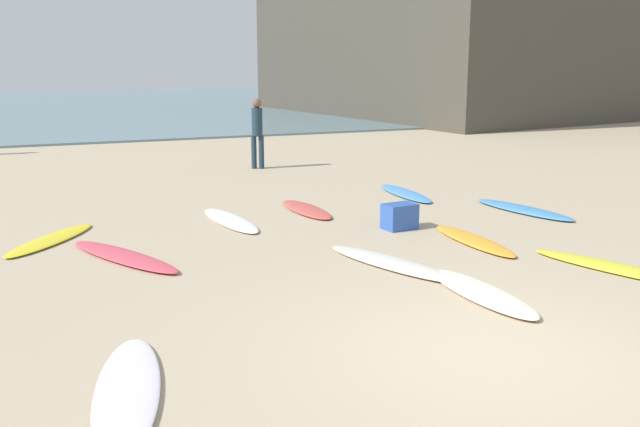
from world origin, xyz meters
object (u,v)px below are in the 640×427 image
Objects in this scene: surfboard_8 at (306,209)px; surfboard_10 at (405,193)px; surfboard_2 at (523,209)px; surfboard_0 at (123,256)px; beachgoer_near at (257,129)px; surfboard_1 at (620,269)px; surfboard_4 at (392,263)px; surfboard_7 at (481,292)px; surfboard_3 at (230,220)px; surfboard_6 at (127,390)px; surfboard_9 at (51,240)px; surfboard_5 at (473,240)px; beach_cooler at (400,216)px.

surfboard_8 is 2.65m from surfboard_10.
surfboard_0 is at bearing 173.50° from surfboard_2.
beachgoer_near is (-1.74, 4.79, 1.00)m from surfboard_10.
surfboard_1 is 1.08× the size of surfboard_4.
surfboard_7 is 10.93m from beachgoer_near.
surfboard_8 reaches higher than surfboard_3.
surfboard_4 reaches higher than surfboard_3.
surfboard_1 is 1.11× the size of surfboard_6.
surfboard_4 is at bearing 105.44° from surfboard_3.
surfboard_9 is at bearing -45.46° from surfboard_7.
surfboard_1 is 1.22× the size of surfboard_5.
surfboard_4 reaches higher than surfboard_9.
beach_cooler is (1.19, 1.89, 0.18)m from surfboard_4.
surfboard_9 is 1.21× the size of beachgoer_near.
surfboard_3 is 4.04× the size of beach_cooler.
beachgoer_near reaches higher than surfboard_10.
surfboard_4 reaches higher than surfboard_1.
surfboard_9 is at bearing 124.28° from surfboard_4.
surfboard_5 is 1.43m from beach_cooler.
surfboard_3 is at bearing 139.52° from surfboard_5.
surfboard_0 is at bearing -85.75° from surfboard_6.
surfboard_5 reaches higher than surfboard_9.
surfboard_0 reaches higher than surfboard_10.
surfboard_1 is at bearing -177.35° from surfboard_7.
beach_cooler reaches higher than surfboard_6.
surfboard_7 reaches higher than surfboard_6.
surfboard_0 reaches higher than surfboard_2.
beach_cooler is (-1.62, -2.63, 0.18)m from surfboard_10.
surfboard_4 is 5.32m from surfboard_10.
surfboard_10 is (7.17, 1.20, 0.01)m from surfboard_9.
surfboard_9 is at bearing -74.83° from surfboard_6.
surfboard_1 is 1.17× the size of surfboard_9.
surfboard_6 is 7.64m from surfboard_8.
surfboard_9 is (-4.62, -0.52, -0.01)m from surfboard_8.
surfboard_0 is 5.13m from surfboard_7.
surfboard_0 is 4.63m from beach_cooler.
surfboard_5 is at bearing 123.77° from beachgoer_near.
surfboard_1 is 4.70× the size of beach_cooler.
surfboard_5 reaches higher than surfboard_8.
surfboard_4 reaches higher than surfboard_5.
beachgoer_near is (2.41, 5.78, 1.00)m from surfboard_3.
beach_cooler is (-1.58, 3.35, 0.18)m from surfboard_1.
surfboard_7 reaches higher than surfboard_3.
beachgoer_near is 7.46m from beach_cooler.
surfboard_4 is 1.13× the size of surfboard_5.
surfboard_0 is 1.75m from surfboard_9.
surfboard_4 reaches higher than surfboard_8.
surfboard_0 is 1.05× the size of surfboard_4.
surfboard_8 is at bearing 115.78° from beach_cooler.
surfboard_8 is 2.17m from beach_cooler.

